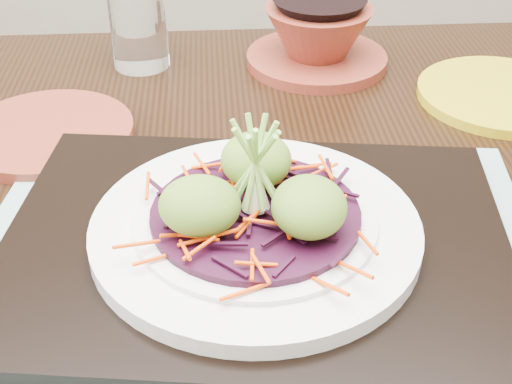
{
  "coord_description": "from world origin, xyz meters",
  "views": [
    {
      "loc": [
        0.03,
        -0.54,
        1.17
      ],
      "look_at": [
        0.02,
        -0.1,
        0.86
      ],
      "focal_mm": 50.0,
      "sensor_mm": 36.0,
      "label": 1
    }
  ],
  "objects_px": {
    "terracotta_side_plate": "(48,133)",
    "water_glass": "(139,27)",
    "dining_table": "(248,335)",
    "serving_tray": "(255,245)",
    "yellow_plate": "(502,95)",
    "white_plate": "(255,228)",
    "terracotta_bowl_set": "(318,39)"
  },
  "relations": [
    {
      "from": "water_glass",
      "to": "yellow_plate",
      "type": "xyz_separation_m",
      "value": [
        0.4,
        -0.08,
        -0.04
      ]
    },
    {
      "from": "water_glass",
      "to": "terracotta_bowl_set",
      "type": "distance_m",
      "value": 0.2
    },
    {
      "from": "terracotta_side_plate",
      "to": "yellow_plate",
      "type": "distance_m",
      "value": 0.47
    },
    {
      "from": "white_plate",
      "to": "serving_tray",
      "type": "bearing_deg",
      "value": 180.0
    },
    {
      "from": "dining_table",
      "to": "terracotta_bowl_set",
      "type": "distance_m",
      "value": 0.36
    },
    {
      "from": "dining_table",
      "to": "serving_tray",
      "type": "xyz_separation_m",
      "value": [
        0.01,
        -0.02,
        0.12
      ]
    },
    {
      "from": "dining_table",
      "to": "terracotta_side_plate",
      "type": "relative_size",
      "value": 8.35
    },
    {
      "from": "dining_table",
      "to": "white_plate",
      "type": "xyz_separation_m",
      "value": [
        0.01,
        -0.02,
        0.14
      ]
    },
    {
      "from": "terracotta_bowl_set",
      "to": "white_plate",
      "type": "bearing_deg",
      "value": -100.29
    },
    {
      "from": "serving_tray",
      "to": "terracotta_side_plate",
      "type": "relative_size",
      "value": 2.29
    },
    {
      "from": "water_glass",
      "to": "dining_table",
      "type": "bearing_deg",
      "value": -67.75
    },
    {
      "from": "dining_table",
      "to": "serving_tray",
      "type": "relative_size",
      "value": 3.65
    },
    {
      "from": "white_plate",
      "to": "terracotta_bowl_set",
      "type": "distance_m",
      "value": 0.36
    },
    {
      "from": "dining_table",
      "to": "yellow_plate",
      "type": "xyz_separation_m",
      "value": [
        0.26,
        0.24,
        0.11
      ]
    },
    {
      "from": "water_glass",
      "to": "yellow_plate",
      "type": "bearing_deg",
      "value": -11.39
    },
    {
      "from": "white_plate",
      "to": "terracotta_side_plate",
      "type": "height_order",
      "value": "white_plate"
    },
    {
      "from": "dining_table",
      "to": "water_glass",
      "type": "relative_size",
      "value": 15.0
    },
    {
      "from": "terracotta_side_plate",
      "to": "water_glass",
      "type": "distance_m",
      "value": 0.19
    },
    {
      "from": "dining_table",
      "to": "terracotta_bowl_set",
      "type": "relative_size",
      "value": 8.19
    },
    {
      "from": "serving_tray",
      "to": "yellow_plate",
      "type": "xyz_separation_m",
      "value": [
        0.26,
        0.27,
        -0.01
      ]
    },
    {
      "from": "terracotta_bowl_set",
      "to": "serving_tray",
      "type": "bearing_deg",
      "value": -100.29
    },
    {
      "from": "dining_table",
      "to": "water_glass",
      "type": "bearing_deg",
      "value": 107.28
    },
    {
      "from": "dining_table",
      "to": "serving_tray",
      "type": "height_order",
      "value": "serving_tray"
    },
    {
      "from": "water_glass",
      "to": "terracotta_bowl_set",
      "type": "bearing_deg",
      "value": 1.66
    },
    {
      "from": "terracotta_bowl_set",
      "to": "yellow_plate",
      "type": "relative_size",
      "value": 0.95
    },
    {
      "from": "serving_tray",
      "to": "white_plate",
      "type": "height_order",
      "value": "white_plate"
    },
    {
      "from": "serving_tray",
      "to": "white_plate",
      "type": "bearing_deg",
      "value": 2.82
    },
    {
      "from": "serving_tray",
      "to": "water_glass",
      "type": "xyz_separation_m",
      "value": [
        -0.14,
        0.35,
        0.03
      ]
    },
    {
      "from": "white_plate",
      "to": "water_glass",
      "type": "xyz_separation_m",
      "value": [
        -0.14,
        0.35,
        0.02
      ]
    },
    {
      "from": "white_plate",
      "to": "yellow_plate",
      "type": "relative_size",
      "value": 1.38
    },
    {
      "from": "white_plate",
      "to": "terracotta_bowl_set",
      "type": "xyz_separation_m",
      "value": [
        0.06,
        0.35,
        0.0
      ]
    },
    {
      "from": "white_plate",
      "to": "terracotta_side_plate",
      "type": "relative_size",
      "value": 1.49
    }
  ]
}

